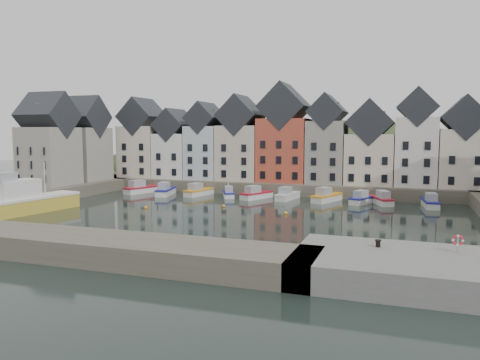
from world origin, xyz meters
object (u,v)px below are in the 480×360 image
at_px(boat_a, 141,189).
at_px(mooring_bollard, 378,243).
at_px(large_vessel, 27,201).
at_px(boat_d, 229,193).
at_px(life_ring_post, 458,241).

height_order(boat_a, mooring_bollard, mooring_bollard).
bearing_deg(mooring_bollard, large_vessel, 164.74).
bearing_deg(large_vessel, mooring_bollard, -6.93).
bearing_deg(boat_d, large_vessel, -154.76).
bearing_deg(large_vessel, boat_a, 90.42).
height_order(boat_a, life_ring_post, life_ring_post).
bearing_deg(boat_d, boat_a, 156.51).
height_order(boat_d, life_ring_post, boat_d).
bearing_deg(mooring_bollard, life_ring_post, 2.93).
xyz_separation_m(boat_d, large_vessel, (-20.02, -23.68, 0.99)).
bearing_deg(mooring_bollard, boat_a, 139.97).
bearing_deg(boat_a, large_vessel, -79.80).
xyz_separation_m(large_vessel, mooring_bollard, (46.02, -12.56, 0.64)).
relative_size(large_vessel, mooring_bollard, 25.04).
distance_m(mooring_bollard, life_ring_post, 5.64).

